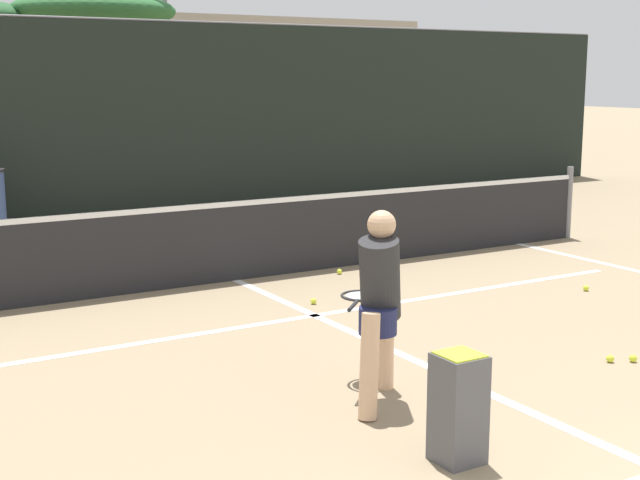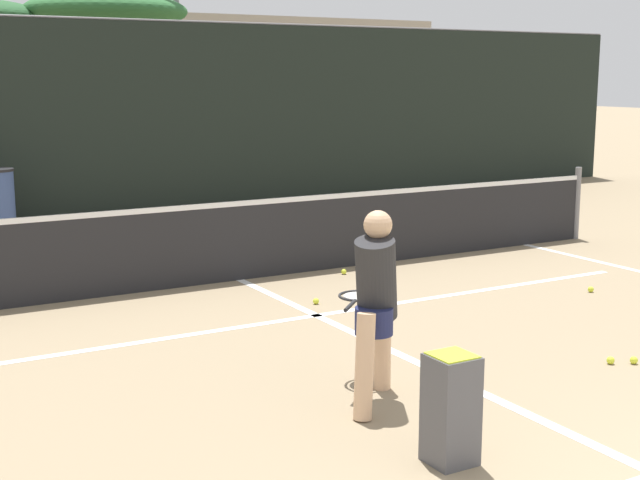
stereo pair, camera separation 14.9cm
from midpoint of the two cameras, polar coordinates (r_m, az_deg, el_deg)
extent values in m
cube|color=white|center=(9.06, 0.24, -4.85)|extent=(8.25, 0.10, 0.01)
cube|color=white|center=(8.10, 4.48, -6.76)|extent=(0.10, 6.07, 0.01)
cylinder|color=slate|center=(13.77, 16.42, 2.28)|extent=(0.09, 0.09, 1.07)
cube|color=#232326|center=(10.56, -4.79, -0.05)|extent=(11.00, 0.02, 0.95)
cube|color=white|center=(10.49, -4.83, 2.34)|extent=(11.00, 0.03, 0.06)
cube|color=black|center=(15.87, -13.89, 7.53)|extent=(24.00, 0.06, 3.33)
cylinder|color=slate|center=(15.88, -14.17, 13.60)|extent=(24.00, 0.04, 0.04)
cylinder|color=#DBAD84|center=(6.95, 4.63, -6.88)|extent=(0.13, 0.13, 0.66)
cylinder|color=#DBAD84|center=(6.36, 3.54, -8.09)|extent=(0.26, 0.26, 0.77)
cylinder|color=#1E234C|center=(6.56, 4.12, -5.19)|extent=(0.28, 0.28, 0.20)
cylinder|color=#262628|center=(6.54, 4.27, -2.51)|extent=(0.40, 0.39, 0.68)
sphere|color=#DBAD84|center=(6.50, 4.38, 0.98)|extent=(0.21, 0.21, 0.21)
cylinder|color=#262628|center=(6.78, 2.58, -4.21)|extent=(0.24, 0.23, 0.03)
torus|color=#262628|center=(7.08, 3.16, -3.59)|extent=(0.48, 0.48, 0.02)
cylinder|color=beige|center=(7.08, 3.16, -3.59)|extent=(0.37, 0.37, 0.01)
sphere|color=#D1E033|center=(8.06, 19.95, -7.24)|extent=(0.07, 0.07, 0.07)
sphere|color=#D1E033|center=(10.92, 1.93, -2.04)|extent=(0.07, 0.07, 0.07)
sphere|color=#D1E033|center=(10.49, 17.33, -3.03)|extent=(0.07, 0.07, 0.07)
sphere|color=#D1E033|center=(9.50, 0.19, -3.93)|extent=(0.07, 0.07, 0.07)
sphere|color=#D1E033|center=(7.48, 9.06, -8.09)|extent=(0.07, 0.07, 0.07)
sphere|color=#D1E033|center=(7.99, 18.61, -7.31)|extent=(0.07, 0.07, 0.07)
cube|color=#4C4C51|center=(5.72, 9.12, -10.67)|extent=(0.28, 0.28, 0.70)
cube|color=#D1E033|center=(5.61, 9.22, -7.52)|extent=(0.25, 0.25, 0.06)
cube|color=black|center=(19.09, -19.53, 3.88)|extent=(1.89, 4.09, 0.80)
cube|color=#1E2328|center=(18.83, -19.54, 5.85)|extent=(1.59, 2.46, 0.54)
cylinder|color=black|center=(20.54, -17.86, 4.12)|extent=(0.18, 0.60, 0.60)
cylinder|color=black|center=(18.00, -16.09, 3.38)|extent=(0.18, 0.60, 0.60)
cylinder|color=brown|center=(24.49, -8.49, 8.21)|extent=(0.28, 0.28, 2.94)
ellipsoid|color=#2D6633|center=(24.48, -8.60, 12.46)|extent=(3.23, 3.23, 0.90)
cylinder|color=brown|center=(22.75, -13.13, 8.69)|extent=(0.28, 0.28, 3.58)
ellipsoid|color=#2D6633|center=(22.79, -13.36, 14.06)|extent=(3.93, 3.93, 0.90)
camera|label=1|loc=(0.07, -89.46, 0.10)|focal=50.00mm
camera|label=2|loc=(0.07, 90.54, -0.10)|focal=50.00mm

